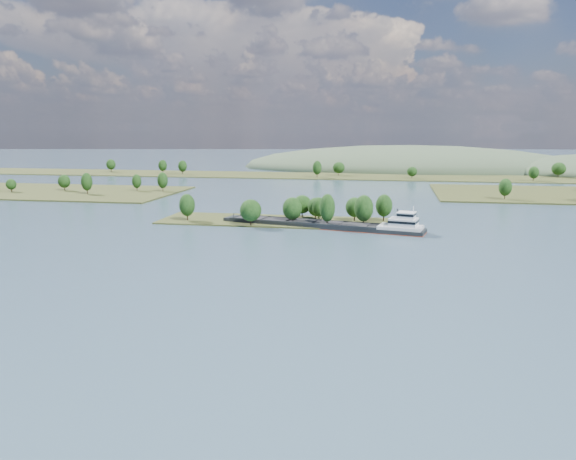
# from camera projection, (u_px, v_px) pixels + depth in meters

# --- Properties ---
(ground) EXTENTS (1800.00, 1800.00, 0.00)m
(ground) POSITION_uv_depth(u_px,v_px,m) (243.00, 253.00, 174.01)
(ground) COLOR #364E5D
(ground) RESTS_ON ground
(tree_island) EXTENTS (100.00, 33.01, 14.10)m
(tree_island) POSITION_uv_depth(u_px,v_px,m) (296.00, 214.00, 228.71)
(tree_island) COLOR #2D3417
(tree_island) RESTS_ON ground
(back_shoreline) EXTENTS (900.00, 60.00, 15.63)m
(back_shoreline) POSITION_uv_depth(u_px,v_px,m) (346.00, 176.00, 442.92)
(back_shoreline) COLOR #2D3417
(back_shoreline) RESTS_ON ground
(hill_west) EXTENTS (320.00, 160.00, 44.00)m
(hill_west) POSITION_uv_depth(u_px,v_px,m) (409.00, 169.00, 530.75)
(hill_west) COLOR #364731
(hill_west) RESTS_ON ground
(cargo_barge) EXTENTS (81.25, 26.47, 10.96)m
(cargo_barge) POSITION_uv_depth(u_px,v_px,m) (334.00, 225.00, 216.92)
(cargo_barge) COLOR black
(cargo_barge) RESTS_ON ground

